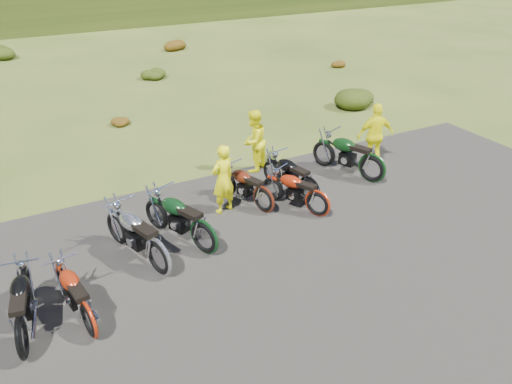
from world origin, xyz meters
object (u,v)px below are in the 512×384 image
motorcycle_0 (27,356)px  motorcycle_3 (161,275)px  motorcycle_7 (370,183)px  person_middle (223,180)px

motorcycle_0 → motorcycle_3: (2.62, 1.05, 0.00)m
motorcycle_3 → motorcycle_7: (6.37, 1.24, 0.00)m
motorcycle_0 → motorcycle_3: 2.82m
motorcycle_3 → person_middle: 2.88m
motorcycle_7 → person_middle: bearing=62.4°
motorcycle_3 → person_middle: person_middle is taller
motorcycle_3 → motorcycle_7: bearing=-96.1°
motorcycle_0 → person_middle: (4.79, 2.73, 0.87)m
person_middle → motorcycle_7: bearing=159.0°
motorcycle_0 → person_middle: 5.58m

